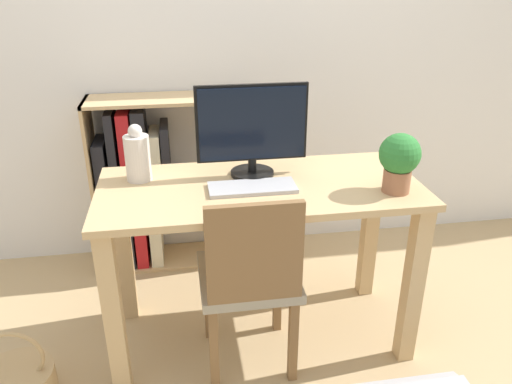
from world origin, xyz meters
TOP-DOWN VIEW (x-y plane):
  - ground_plane at (0.00, 0.00)m, footprint 10.00×10.00m
  - wall_back at (0.00, 0.92)m, footprint 8.00×0.05m
  - desk at (0.00, 0.00)m, footprint 1.33×0.61m
  - monitor at (-0.01, 0.12)m, footprint 0.47×0.19m
  - keyboard at (-0.04, -0.04)m, footprint 0.35×0.14m
  - vase at (-0.49, 0.14)m, footprint 0.11×0.11m
  - potted_plant at (0.52, -0.15)m, footprint 0.16×0.16m
  - chair at (-0.07, -0.20)m, footprint 0.40×0.40m
  - bookshelf at (-0.52, 0.75)m, footprint 0.80×0.28m

SIDE VIEW (x-z plane):
  - ground_plane at x=0.00m, z-range 0.00..0.00m
  - chair at x=-0.07m, z-range 0.04..0.88m
  - bookshelf at x=-0.52m, z-range -0.01..0.96m
  - desk at x=0.00m, z-range 0.23..1.00m
  - keyboard at x=-0.04m, z-range 0.77..0.79m
  - vase at x=-0.49m, z-range 0.76..1.00m
  - potted_plant at x=0.52m, z-range 0.79..1.03m
  - monitor at x=-0.01m, z-range 0.79..1.18m
  - wall_back at x=0.00m, z-range 0.00..2.60m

